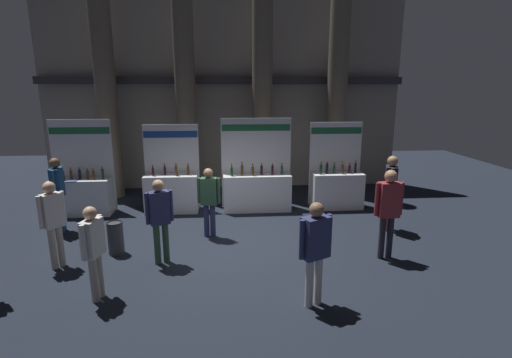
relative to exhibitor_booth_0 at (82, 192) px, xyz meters
name	(u,v)px	position (x,y,z in m)	size (l,w,h in m)	color
ground_plane	(226,243)	(3.89, -2.35, -0.62)	(24.00, 24.00, 0.00)	black
hall_colonnade	(224,92)	(3.89, 2.44, 2.60)	(11.82, 1.46, 6.54)	gray
exhibitor_booth_0	(82,192)	(0.00, 0.00, 0.00)	(1.63, 0.71, 2.55)	white
exhibitor_booth_1	(172,190)	(2.40, 0.06, 0.00)	(1.52, 0.66, 2.39)	white
exhibitor_booth_2	(257,188)	(4.77, 0.01, 0.01)	(1.97, 0.66, 2.56)	white
exhibitor_booth_3	(337,187)	(7.06, 0.04, 0.00)	(1.50, 0.66, 2.43)	white
trash_bin	(116,238)	(1.61, -2.72, -0.28)	(0.32, 0.32, 0.69)	#38383D
visitor_0	(388,206)	(7.11, -3.36, 0.49)	(0.58, 0.25, 1.83)	#23232D
visitor_1	(93,246)	(1.80, -4.50, 0.31)	(0.29, 0.54, 1.59)	#ADA393
visitor_3	(209,197)	(3.52, -1.92, 0.33)	(0.53, 0.25, 1.62)	navy
visitor_4	(58,188)	(-0.05, -1.31, 0.45)	(0.26, 0.56, 1.79)	navy
visitor_5	(315,244)	(5.27, -4.95, 0.41)	(0.55, 0.42, 1.71)	silver
visitor_6	(160,215)	(2.64, -3.24, 0.38)	(0.50, 0.33, 1.69)	#33563D
visitor_7	(391,186)	(7.81, -1.83, 0.49)	(0.38, 0.54, 1.83)	maroon
visitor_8	(53,218)	(0.66, -3.27, 0.38)	(0.38, 0.41, 1.70)	#ADA393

